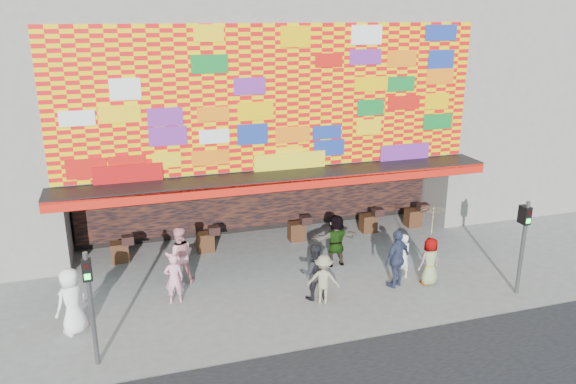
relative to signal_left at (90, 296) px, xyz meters
name	(u,v)px	position (x,y,z in m)	size (l,w,h in m)	color
ground	(312,299)	(6.20, 1.50, -1.86)	(90.00, 90.00, 0.00)	slate
shop_building	(247,92)	(6.20, 9.68, 3.37)	(15.20, 9.40, 10.00)	gray
neighbor_right	(518,65)	(19.20, 9.50, 4.14)	(11.00, 8.00, 12.00)	gray
signal_left	(90,296)	(0.00, 0.00, 0.00)	(0.22, 0.20, 3.00)	#59595B
signal_right	(524,237)	(12.40, 0.00, 0.00)	(0.22, 0.20, 3.00)	#59595B
ped_a	(72,301)	(-0.60, 1.70, -0.92)	(0.92, 0.60, 1.88)	white
ped_b	(174,279)	(2.20, 2.56, -1.08)	(0.57, 0.37, 1.56)	pink
ped_c	(314,272)	(6.25, 1.57, -0.98)	(0.86, 0.67, 1.76)	black
ped_d	(324,279)	(6.44, 1.24, -1.10)	(0.98, 0.57, 1.52)	gray
ped_e	(397,259)	(9.03, 1.54, -0.91)	(1.11, 0.46, 1.90)	#2F3752
ped_f	(336,240)	(7.79, 3.60, -0.95)	(1.69, 0.54, 1.82)	gray
ped_g	(430,261)	(10.11, 1.38, -1.08)	(0.77, 0.50, 1.57)	gray
ped_h	(403,256)	(9.48, 2.02, -1.09)	(0.56, 0.37, 1.53)	white
ped_i	(179,255)	(2.51, 3.88, -0.92)	(0.91, 0.71, 1.87)	pink
parasol	(433,221)	(10.11, 1.38, 0.30)	(1.18, 1.19, 1.87)	#D0C183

